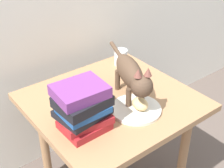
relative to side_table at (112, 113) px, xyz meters
name	(u,v)px	position (x,y,z in m)	size (l,w,h in m)	color
side_table	(112,113)	(0.00, 0.00, 0.00)	(0.71, 0.67, 0.58)	#9E724C
plate	(136,109)	(0.03, -0.13, 0.09)	(0.22, 0.22, 0.01)	silver
bread_roll	(140,104)	(0.04, -0.15, 0.12)	(0.08, 0.06, 0.05)	#E0BC7A
cat	(132,75)	(0.06, -0.06, 0.21)	(0.21, 0.45, 0.23)	#4C3828
book_stack	(83,108)	(-0.21, -0.09, 0.18)	(0.21, 0.18, 0.20)	maroon
candle_jar	(121,58)	(0.24, 0.23, 0.12)	(0.07, 0.07, 0.08)	silver
tv_remote	(65,85)	(-0.11, 0.22, 0.09)	(0.15, 0.04, 0.02)	black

